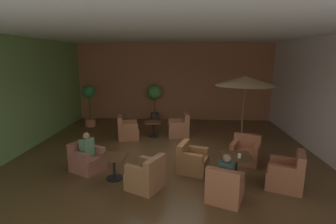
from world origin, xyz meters
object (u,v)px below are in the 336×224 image
object	(u,v)px
armchair_front_left_east	(225,188)
cafe_table_mid_center	(114,163)
armchair_front_right_east	(127,130)
armchair_front_left_west	(245,153)
potted_tree_mid_left	(154,96)
patron_blue_shirt	(226,171)
armchair_front_right_north	(179,128)
patio_umbrella_tall_red	(245,81)
armchair_front_left_north	(192,161)
armchair_mid_center_north	(87,160)
potted_tree_left_corner	(89,101)
cafe_table_front_right	(153,126)
armchair_front_left_south	(287,175)
patron_by_window	(87,146)
iced_drink_cup	(239,156)
cafe_table_front_left	(236,160)
armchair_mid_center_east	(146,176)

from	to	relation	value
armchair_front_left_east	cafe_table_mid_center	xyz separation A→B (m)	(-2.67, 0.87, 0.13)
armchair_front_right_east	armchair_front_left_west	bearing A→B (deg)	-26.70
potted_tree_mid_left	patron_blue_shirt	world-z (taller)	potted_tree_mid_left
armchair_front_right_north	patio_umbrella_tall_red	size ratio (longest dim) A/B	0.38
armchair_front_left_north	armchair_front_right_east	size ratio (longest dim) A/B	1.01
armchair_mid_center_north	potted_tree_mid_left	world-z (taller)	potted_tree_mid_left
potted_tree_left_corner	cafe_table_front_right	bearing A→B (deg)	-24.65
armchair_front_left_north	armchair_front_left_south	world-z (taller)	armchair_front_left_south
armchair_front_left_east	armchair_front_right_north	bearing A→B (deg)	103.23
cafe_table_front_right	patio_umbrella_tall_red	xyz separation A→B (m)	(3.29, -0.45, 1.81)
patron_blue_shirt	armchair_front_right_east	bearing A→B (deg)	126.73
armchair_front_left_east	armchair_front_right_east	distance (m)	5.17
cafe_table_front_right	patron_by_window	bearing A→B (deg)	-115.15
armchair_mid_center_north	iced_drink_cup	xyz separation A→B (m)	(4.05, -0.38, 0.37)
armchair_front_right_east	cafe_table_front_right	bearing A→B (deg)	13.88
armchair_front_left_south	armchair_front_right_north	distance (m)	4.71
armchair_front_left_south	cafe_table_front_right	bearing A→B (deg)	134.00
armchair_front_right_north	potted_tree_left_corner	bearing A→B (deg)	162.94
cafe_table_mid_center	armchair_front_right_north	bearing A→B (deg)	66.58
armchair_front_left_west	cafe_table_front_right	distance (m)	3.77
armchair_front_left_east	potted_tree_left_corner	xyz separation A→B (m)	(-5.10, 5.80, 0.88)
cafe_table_front_left	armchair_front_left_south	distance (m)	1.19
armchair_front_left_north	iced_drink_cup	bearing A→B (deg)	-22.66
armchair_front_left_east	cafe_table_mid_center	distance (m)	2.81
cafe_table_front_right	potted_tree_mid_left	world-z (taller)	potted_tree_mid_left
cafe_table_front_left	patron_blue_shirt	bearing A→B (deg)	-112.72
cafe_table_mid_center	patron_blue_shirt	xyz separation A→B (m)	(2.69, -0.83, 0.25)
armchair_front_left_south	cafe_table_front_right	distance (m)	5.23
armchair_front_left_east	potted_tree_mid_left	distance (m)	7.23
armchair_front_right_east	patio_umbrella_tall_red	world-z (taller)	patio_umbrella_tall_red
armchair_front_right_east	potted_tree_left_corner	size ratio (longest dim) A/B	0.50
cafe_table_mid_center	potted_tree_mid_left	distance (m)	5.99
armchair_front_right_north	armchair_front_right_east	xyz separation A→B (m)	(-1.99, -0.40, -0.01)
patron_by_window	iced_drink_cup	bearing A→B (deg)	-5.13
cafe_table_front_left	cafe_table_mid_center	distance (m)	3.13
armchair_front_right_north	potted_tree_left_corner	world-z (taller)	potted_tree_left_corner
armchair_mid_center_east	patio_umbrella_tall_red	distance (m)	5.02
cafe_table_front_left	armchair_mid_center_north	xyz separation A→B (m)	(-4.02, 0.25, -0.20)
armchair_front_left_west	patron_by_window	distance (m)	4.56
armchair_front_left_east	iced_drink_cup	bearing A→B (deg)	62.94
patio_umbrella_tall_red	iced_drink_cup	xyz separation A→B (m)	(-0.73, -3.01, -1.58)
armchair_front_right_north	patron_blue_shirt	distance (m)	4.66
armchair_front_right_east	patron_by_window	distance (m)	2.91
armchair_front_left_north	armchair_front_right_north	distance (m)	3.16
cafe_table_front_left	armchair_front_left_east	world-z (taller)	armchair_front_left_east
armchair_mid_center_north	iced_drink_cup	bearing A→B (deg)	-5.34
armchair_front_right_east	armchair_front_left_south	bearing A→B (deg)	-37.29
potted_tree_mid_left	iced_drink_cup	world-z (taller)	potted_tree_mid_left
cafe_table_front_left	patio_umbrella_tall_red	world-z (taller)	patio_umbrella_tall_red
patron_blue_shirt	cafe_table_front_right	bearing A→B (deg)	115.58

